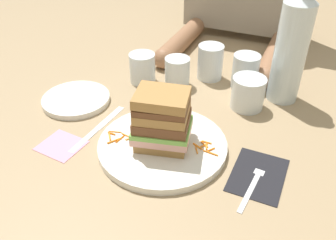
% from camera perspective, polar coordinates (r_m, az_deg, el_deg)
% --- Properties ---
extents(ground_plane, '(3.00, 3.00, 0.00)m').
position_cam_1_polar(ground_plane, '(0.80, 0.42, -3.74)').
color(ground_plane, '#9E8460').
extents(main_plate, '(0.28, 0.28, 0.02)m').
position_cam_1_polar(main_plate, '(0.78, -0.88, -4.03)').
color(main_plate, white).
rests_on(main_plate, ground_plane).
extents(sandwich, '(0.14, 0.12, 0.13)m').
position_cam_1_polar(sandwich, '(0.74, -0.92, 0.05)').
color(sandwich, '#A87A42').
rests_on(sandwich, main_plate).
extents(carrot_shred_0, '(0.02, 0.02, 0.00)m').
position_cam_1_polar(carrot_shred_0, '(0.80, -9.20, -2.61)').
color(carrot_shred_0, orange).
rests_on(carrot_shred_0, main_plate).
extents(carrot_shred_1, '(0.01, 0.03, 0.00)m').
position_cam_1_polar(carrot_shred_1, '(0.79, -7.59, -2.99)').
color(carrot_shred_1, orange).
rests_on(carrot_shred_1, main_plate).
extents(carrot_shred_2, '(0.02, 0.02, 0.00)m').
position_cam_1_polar(carrot_shred_2, '(0.79, -5.97, -2.94)').
color(carrot_shred_2, orange).
rests_on(carrot_shred_2, main_plate).
extents(carrot_shred_3, '(0.03, 0.01, 0.00)m').
position_cam_1_polar(carrot_shred_3, '(0.82, -8.37, -1.85)').
color(carrot_shred_3, orange).
rests_on(carrot_shred_3, main_plate).
extents(carrot_shred_4, '(0.02, 0.03, 0.00)m').
position_cam_1_polar(carrot_shred_4, '(0.79, -8.48, -3.25)').
color(carrot_shred_4, orange).
rests_on(carrot_shred_4, main_plate).
extents(carrot_shred_5, '(0.02, 0.00, 0.00)m').
position_cam_1_polar(carrot_shred_5, '(0.81, -8.91, -2.12)').
color(carrot_shred_5, orange).
rests_on(carrot_shred_5, main_plate).
extents(carrot_shred_6, '(0.02, 0.01, 0.00)m').
position_cam_1_polar(carrot_shred_6, '(0.80, -6.68, -2.41)').
color(carrot_shred_6, orange).
rests_on(carrot_shred_6, main_plate).
extents(carrot_shred_7, '(0.03, 0.01, 0.00)m').
position_cam_1_polar(carrot_shred_7, '(0.77, 4.71, -4.16)').
color(carrot_shred_7, orange).
rests_on(carrot_shred_7, main_plate).
extents(carrot_shred_8, '(0.02, 0.01, 0.00)m').
position_cam_1_polar(carrot_shred_8, '(0.78, 5.76, -3.83)').
color(carrot_shred_8, orange).
rests_on(carrot_shred_8, main_plate).
extents(carrot_shred_9, '(0.01, 0.02, 0.00)m').
position_cam_1_polar(carrot_shred_9, '(0.77, 6.13, -4.10)').
color(carrot_shred_9, orange).
rests_on(carrot_shred_9, main_plate).
extents(carrot_shred_10, '(0.01, 0.02, 0.00)m').
position_cam_1_polar(carrot_shred_10, '(0.76, 6.75, -4.69)').
color(carrot_shred_10, orange).
rests_on(carrot_shred_10, main_plate).
extents(carrot_shred_11, '(0.02, 0.02, 0.00)m').
position_cam_1_polar(carrot_shred_11, '(0.77, 5.50, -4.20)').
color(carrot_shred_11, orange).
rests_on(carrot_shred_11, main_plate).
extents(carrot_shred_12, '(0.03, 0.01, 0.00)m').
position_cam_1_polar(carrot_shred_12, '(0.76, 6.75, -5.19)').
color(carrot_shred_12, orange).
rests_on(carrot_shred_12, main_plate).
extents(carrot_shred_13, '(0.02, 0.02, 0.00)m').
position_cam_1_polar(carrot_shred_13, '(0.76, 4.51, -4.66)').
color(carrot_shred_13, orange).
rests_on(carrot_shred_13, main_plate).
extents(carrot_shred_14, '(0.02, 0.00, 0.00)m').
position_cam_1_polar(carrot_shred_14, '(0.78, 6.12, -3.50)').
color(carrot_shred_14, orange).
rests_on(carrot_shred_14, main_plate).
extents(napkin_dark, '(0.10, 0.14, 0.00)m').
position_cam_1_polar(napkin_dark, '(0.75, 14.05, -8.37)').
color(napkin_dark, black).
rests_on(napkin_dark, ground_plane).
extents(fork, '(0.03, 0.17, 0.00)m').
position_cam_1_polar(fork, '(0.73, 13.55, -9.28)').
color(fork, silver).
rests_on(fork, napkin_dark).
extents(knife, '(0.03, 0.20, 0.00)m').
position_cam_1_polar(knife, '(0.86, -11.22, -1.42)').
color(knife, silver).
rests_on(knife, ground_plane).
extents(juice_glass, '(0.08, 0.08, 0.08)m').
position_cam_1_polar(juice_glass, '(0.92, 12.49, 4.00)').
color(juice_glass, white).
rests_on(juice_glass, ground_plane).
extents(water_bottle, '(0.08, 0.08, 0.32)m').
position_cam_1_polar(water_bottle, '(0.94, 18.93, 10.84)').
color(water_bottle, silver).
rests_on(water_bottle, ground_plane).
extents(empty_tumbler_0, '(0.07, 0.07, 0.08)m').
position_cam_1_polar(empty_tumbler_0, '(1.02, -4.07, 8.20)').
color(empty_tumbler_0, silver).
rests_on(empty_tumbler_0, ground_plane).
extents(empty_tumbler_1, '(0.07, 0.07, 0.08)m').
position_cam_1_polar(empty_tumbler_1, '(1.00, 1.47, 7.62)').
color(empty_tumbler_1, silver).
rests_on(empty_tumbler_1, ground_plane).
extents(empty_tumbler_2, '(0.07, 0.07, 0.09)m').
position_cam_1_polar(empty_tumbler_2, '(1.01, 12.13, 7.51)').
color(empty_tumbler_2, silver).
rests_on(empty_tumbler_2, ground_plane).
extents(empty_tumbler_3, '(0.07, 0.07, 0.10)m').
position_cam_1_polar(empty_tumbler_3, '(1.04, 6.70, 9.09)').
color(empty_tumbler_3, silver).
rests_on(empty_tumbler_3, ground_plane).
extents(side_plate, '(0.17, 0.17, 0.01)m').
position_cam_1_polar(side_plate, '(0.97, -14.31, 3.17)').
color(side_plate, white).
rests_on(side_plate, ground_plane).
extents(napkin_pink, '(0.10, 0.09, 0.00)m').
position_cam_1_polar(napkin_pink, '(0.83, -16.50, -3.83)').
color(napkin_pink, pink).
rests_on(napkin_pink, ground_plane).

